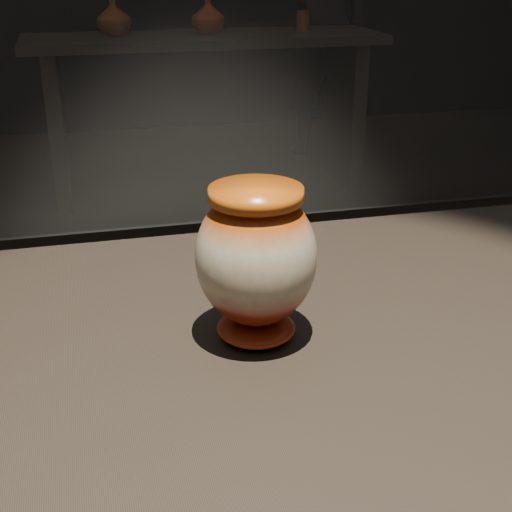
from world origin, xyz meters
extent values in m
cube|color=black|center=(0.00, 0.00, 0.88)|extent=(2.00, 0.80, 0.05)
ellipsoid|color=maroon|center=(0.02, 0.03, 0.91)|extent=(0.13, 0.13, 0.03)
ellipsoid|color=beige|center=(0.02, 0.03, 1.01)|extent=(0.19, 0.19, 0.17)
cylinder|color=#C24C12|center=(0.02, 0.03, 1.09)|extent=(0.15, 0.15, 0.02)
cube|color=black|center=(0.55, 3.35, 0.88)|extent=(2.00, 0.60, 0.05)
cube|color=black|center=(-0.30, 3.35, 0.42)|extent=(0.08, 0.50, 0.85)
cube|color=black|center=(1.40, 3.35, 0.42)|extent=(0.08, 0.50, 0.85)
imported|color=#953B15|center=(0.05, 3.40, 1.00)|extent=(0.26, 0.26, 0.19)
imported|color=maroon|center=(0.57, 3.35, 1.00)|extent=(0.19, 0.19, 0.19)
cylinder|color=#953B15|center=(1.13, 3.37, 0.96)|extent=(0.07, 0.07, 0.11)
imported|color=black|center=(1.47, 3.99, 0.87)|extent=(0.64, 0.42, 1.74)
camera|label=1|loc=(-0.17, -0.73, 1.36)|focal=50.00mm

